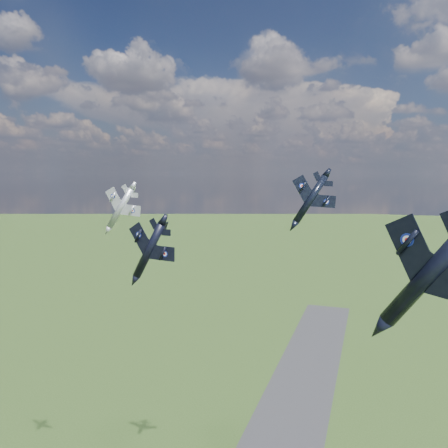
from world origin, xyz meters
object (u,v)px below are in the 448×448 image
(jet_high_navy, at_px, (311,199))
(jet_left_silver, at_px, (120,208))
(jet_lead_navy, at_px, (149,250))
(jet_right_navy, at_px, (428,275))

(jet_high_navy, bearing_deg, jet_left_silver, 174.31)
(jet_lead_navy, bearing_deg, jet_left_silver, 138.59)
(jet_lead_navy, bearing_deg, jet_high_navy, 55.41)
(jet_right_navy, xyz_separation_m, jet_left_silver, (-53.15, 40.41, 1.00))
(jet_right_navy, bearing_deg, jet_left_silver, 164.94)
(jet_right_navy, relative_size, jet_high_navy, 0.98)
(jet_right_navy, height_order, jet_high_navy, jet_high_navy)
(jet_high_navy, distance_m, jet_left_silver, 38.53)
(jet_lead_navy, relative_size, jet_right_navy, 0.96)
(jet_lead_navy, distance_m, jet_left_silver, 22.85)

